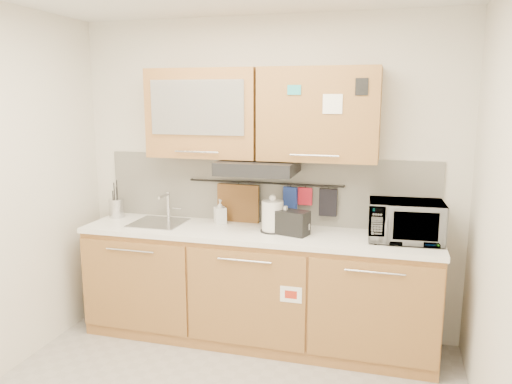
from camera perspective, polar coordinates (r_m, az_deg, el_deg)
The scene contains 17 objects.
wall_back at distance 4.16m, azimuth 1.13°, elevation 1.68°, with size 3.20×3.20×0.00m, color silver.
base_cabinet at distance 4.11m, azimuth 0.00°, elevation -11.39°, with size 2.80×0.64×0.88m.
countertop at distance 3.95m, azimuth -0.01°, elevation -4.74°, with size 2.82×0.62×0.04m, color white.
backsplash at distance 4.17m, azimuth 1.08°, elevation 0.30°, with size 2.80×0.02×0.56m, color silver.
upper_cabinets at distance 3.94m, azimuth 0.45°, elevation 8.93°, with size 1.82×0.37×0.70m.
range_hood at distance 3.90m, azimuth 0.23°, elevation 2.86°, with size 0.60×0.46×0.10m, color black.
sink at distance 4.26m, azimuth -11.04°, elevation -3.47°, with size 0.42×0.40×0.26m.
utensil_rail at distance 4.12m, azimuth 0.95°, elevation 1.02°, with size 0.02×0.02×1.30m, color black.
utensil_crock at distance 4.54m, azimuth -15.64°, elevation -1.75°, with size 0.15×0.15×0.33m.
kettle at distance 3.90m, azimuth 1.93°, elevation -2.86°, with size 0.21×0.19×0.30m.
toaster at distance 3.83m, azimuth 4.18°, elevation -3.48°, with size 0.28×0.21×0.19m.
microwave at distance 3.81m, azimuth 16.72°, elevation -3.21°, with size 0.53×0.36×0.29m, color #999999.
soap_bottle at distance 4.16m, azimuth -4.12°, elevation -2.24°, with size 0.09×0.09×0.20m, color #999999.
cutting_board at distance 4.21m, azimuth -2.05°, elevation -2.15°, with size 0.36×0.03×0.45m, color brown.
oven_mitt at distance 4.08m, azimuth 3.93°, elevation -0.78°, with size 0.12×0.03×0.20m, color navy.
dark_pouch at distance 4.03m, azimuth 8.24°, elevation -1.19°, with size 0.14×0.04×0.22m, color black.
pot_holder at distance 4.05m, azimuth 5.63°, elevation -0.50°, with size 0.11×0.02×0.14m, color #AF1727.
Camera 1 is at (1.01, -2.48, 1.96)m, focal length 35.00 mm.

